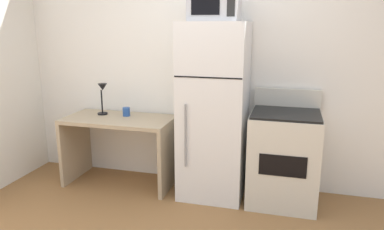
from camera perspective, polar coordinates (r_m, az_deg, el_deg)
wall_back_white at (r=3.99m, az=3.40°, el=7.62°), size 5.00×0.10×2.60m
desk at (r=4.12m, az=-11.13°, el=-3.46°), size 1.17×0.60×0.75m
desk_lamp at (r=4.17m, az=-13.69°, el=3.24°), size 0.14×0.12×0.35m
coffee_mug at (r=4.11m, az=-10.13°, el=0.50°), size 0.08×0.08×0.09m
refrigerator at (r=3.69m, az=3.37°, el=0.48°), size 0.64×0.62×1.76m
microwave at (r=3.57m, az=3.54°, el=16.37°), size 0.46×0.35×0.26m
oven_range at (r=3.74m, az=13.96°, el=-6.39°), size 0.66×0.61×1.10m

